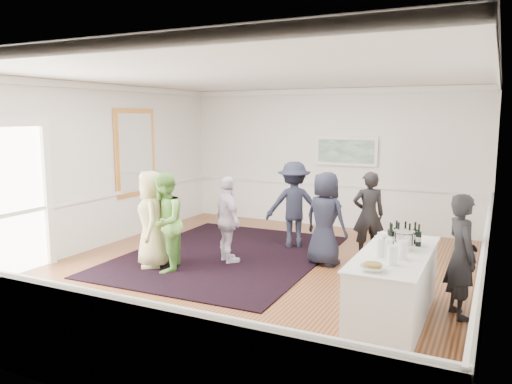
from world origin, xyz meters
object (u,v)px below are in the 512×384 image
at_px(serving_table, 394,286).
at_px(guest_lilac, 228,220).
at_px(nut_bowl, 373,267).
at_px(bartender, 461,256).
at_px(guest_navy, 325,219).
at_px(ice_bucket, 404,241).
at_px(guest_tan, 152,219).
at_px(guest_dark_b, 368,215).
at_px(guest_dark_a, 294,205).
at_px(guest_green, 164,222).

distance_m(serving_table, guest_lilac, 3.38).
bearing_deg(nut_bowl, serving_table, 84.28).
height_order(guest_lilac, nut_bowl, guest_lilac).
relative_size(bartender, nut_bowl, 5.54).
distance_m(guest_navy, ice_bucket, 2.39).
relative_size(guest_lilac, nut_bowl, 5.29).
bearing_deg(guest_tan, serving_table, 45.31).
relative_size(serving_table, guest_navy, 1.34).
bearing_deg(ice_bucket, bartender, 25.61).
height_order(guest_tan, guest_lilac, guest_tan).
distance_m(serving_table, bartender, 0.96).
bearing_deg(nut_bowl, guest_dark_b, 104.19).
xyz_separation_m(guest_lilac, ice_bucket, (3.18, -1.10, 0.23)).
xyz_separation_m(bartender, guest_dark_a, (-3.21, 2.28, 0.04)).
xyz_separation_m(guest_lilac, nut_bowl, (3.03, -2.13, 0.16)).
height_order(bartender, guest_tan, guest_tan).
height_order(guest_tan, nut_bowl, guest_tan).
bearing_deg(serving_table, guest_navy, 128.79).
distance_m(guest_tan, ice_bucket, 4.23).
height_order(bartender, guest_lilac, bartender).
distance_m(serving_table, guest_navy, 2.50).
bearing_deg(bartender, guest_dark_a, 27.87).
bearing_deg(bartender, guest_tan, 63.24).
bearing_deg(guest_navy, nut_bowl, 133.34).
height_order(bartender, guest_dark_b, bartender).
bearing_deg(guest_green, guest_tan, -133.94).
bearing_deg(bartender, serving_table, 97.22).
height_order(guest_tan, guest_dark_b, guest_tan).
relative_size(guest_tan, guest_lilac, 1.09).
distance_m(guest_green, guest_dark_b, 3.66).
height_order(ice_bucket, nut_bowl, ice_bucket).
relative_size(guest_dark_a, guest_dark_b, 1.07).
height_order(guest_green, guest_lilac, guest_green).
height_order(guest_dark_a, ice_bucket, guest_dark_a).
xyz_separation_m(serving_table, guest_lilac, (-3.11, 1.28, 0.32)).
distance_m(guest_green, guest_lilac, 1.14).
xyz_separation_m(guest_tan, guest_navy, (2.60, 1.43, -0.02)).
height_order(bartender, guest_dark_a, guest_dark_a).
distance_m(bartender, ice_bucket, 0.77).
bearing_deg(guest_green, guest_lilac, 115.00).
bearing_deg(ice_bucket, guest_lilac, 160.91).
bearing_deg(guest_dark_a, guest_lilac, 39.38).
xyz_separation_m(guest_green, ice_bucket, (3.89, -0.22, 0.17)).
relative_size(guest_green, guest_dark_a, 0.98).
bearing_deg(guest_green, guest_dark_b, 103.05).
distance_m(guest_dark_b, ice_bucket, 2.74).
bearing_deg(guest_tan, guest_navy, 81.00).
bearing_deg(guest_dark_b, guest_tan, 9.05).
relative_size(guest_tan, ice_bucket, 6.40).
xyz_separation_m(guest_dark_a, nut_bowl, (2.39, -3.63, 0.08)).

